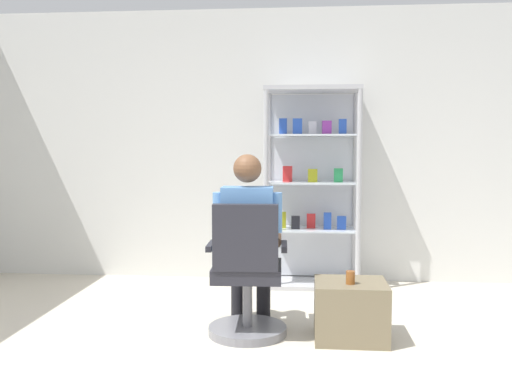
% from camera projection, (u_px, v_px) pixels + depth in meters
% --- Properties ---
extents(back_wall, '(6.00, 0.10, 2.70)m').
position_uv_depth(back_wall, '(272.00, 146.00, 5.58)').
color(back_wall, silver).
rests_on(back_wall, ground).
extents(display_cabinet_main, '(0.90, 0.45, 1.90)m').
position_uv_depth(display_cabinet_main, '(312.00, 186.00, 5.34)').
color(display_cabinet_main, '#B7B7BC').
rests_on(display_cabinet_main, ground).
extents(office_chair, '(0.57, 0.56, 0.96)m').
position_uv_depth(office_chair, '(247.00, 282.00, 3.88)').
color(office_chair, slate).
rests_on(office_chair, ground).
extents(seated_shopkeeper, '(0.50, 0.58, 1.29)m').
position_uv_depth(seated_shopkeeper, '(248.00, 234.00, 4.02)').
color(seated_shopkeeper, black).
rests_on(seated_shopkeeper, ground).
extents(storage_crate, '(0.50, 0.44, 0.41)m').
position_uv_depth(storage_crate, '(350.00, 310.00, 3.86)').
color(storage_crate, '#72664C').
rests_on(storage_crate, ground).
extents(tea_glass, '(0.06, 0.06, 0.09)m').
position_uv_depth(tea_glass, '(350.00, 278.00, 3.77)').
color(tea_glass, brown).
rests_on(tea_glass, storage_crate).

